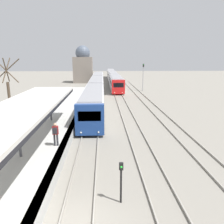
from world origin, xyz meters
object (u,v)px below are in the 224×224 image
(train_far, at_px, (113,77))
(signal_mast_far, at_px, (143,74))
(train_near, at_px, (97,86))
(signal_post_near, at_px, (121,179))
(person_on_platform, at_px, (55,133))

(train_far, height_order, signal_mast_far, signal_mast_far)
(train_near, relative_size, signal_mast_far, 8.32)
(signal_post_near, relative_size, signal_mast_far, 0.36)
(train_far, bearing_deg, person_on_platform, -97.26)
(person_on_platform, height_order, train_near, train_near)
(train_far, bearing_deg, signal_post_near, -92.24)
(train_near, bearing_deg, train_far, 79.16)
(train_near, bearing_deg, person_on_platform, -94.43)
(person_on_platform, relative_size, signal_post_near, 0.78)
(person_on_platform, bearing_deg, train_far, 82.74)
(train_near, bearing_deg, signal_post_near, -86.53)
(train_near, height_order, signal_mast_far, signal_mast_far)
(signal_post_near, height_order, signal_mast_far, signal_mast_far)
(train_near, xyz_separation_m, signal_mast_far, (9.97, 4.84, 1.86))
(signal_post_near, xyz_separation_m, signal_mast_far, (7.95, 38.15, 2.31))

